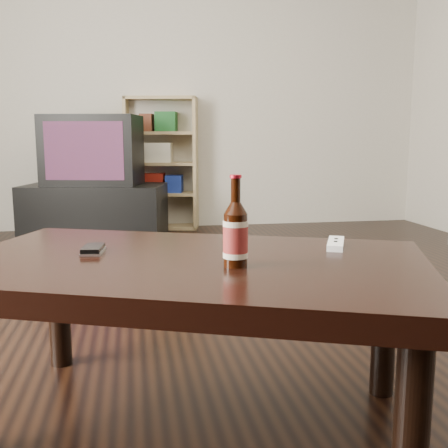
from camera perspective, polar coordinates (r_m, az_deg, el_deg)
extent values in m
cube|color=black|center=(2.03, -2.97, -14.49)|extent=(5.00, 6.00, 0.01)
cube|color=#BDB3A6|center=(4.89, -7.65, 15.50)|extent=(5.00, 0.02, 2.70)
cube|color=black|center=(4.40, -13.84, 1.30)|extent=(1.21, 0.79, 0.44)
cube|color=black|center=(4.36, -14.09, 7.79)|extent=(0.82, 0.61, 0.55)
cube|color=#93350F|center=(4.14, -15.02, 7.69)|extent=(0.59, 0.14, 0.44)
cube|color=#9D7D59|center=(4.86, -10.30, 6.50)|extent=(0.09, 0.29, 1.18)
cube|color=#9D7D59|center=(4.77, -3.10, 6.58)|extent=(0.09, 0.29, 1.18)
cube|color=#9D7D59|center=(4.81, -6.87, 13.41)|extent=(0.68, 0.42, 0.03)
cube|color=#9D7D59|center=(4.87, -6.60, -0.24)|extent=(0.68, 0.42, 0.03)
cube|color=#9D7D59|center=(4.94, -6.50, 6.62)|extent=(0.63, 0.16, 1.18)
cube|color=#9D7D59|center=(4.83, -6.67, 3.32)|extent=(0.62, 0.38, 0.03)
cube|color=#9D7D59|center=(4.81, -6.73, 6.55)|extent=(0.62, 0.38, 0.03)
cube|color=#9D7D59|center=(4.80, -6.79, 9.80)|extent=(0.62, 0.38, 0.03)
cube|color=maroon|center=(4.81, -7.80, 4.48)|extent=(0.25, 0.22, 0.17)
cube|color=navy|center=(4.79, -5.43, 4.38)|extent=(0.18, 0.21, 0.15)
cube|color=white|center=(4.79, -7.33, 7.73)|extent=(0.30, 0.23, 0.17)
cube|color=#1A5924|center=(4.78, -6.30, 11.00)|extent=(0.22, 0.22, 0.17)
cube|color=#592B1A|center=(4.81, -8.37, 10.84)|extent=(0.14, 0.20, 0.15)
cube|color=black|center=(1.46, -3.95, -4.99)|extent=(1.48, 1.18, 0.06)
cylinder|color=black|center=(1.24, 19.73, -20.29)|extent=(0.10, 0.10, 0.42)
cylinder|color=black|center=(1.99, -17.51, -8.74)|extent=(0.10, 0.10, 0.42)
cylinder|color=black|center=(1.77, 17.02, -11.03)|extent=(0.10, 0.10, 0.42)
cylinder|color=black|center=(1.34, 1.26, -1.78)|extent=(0.07, 0.07, 0.14)
cylinder|color=maroon|center=(1.34, 1.26, -1.66)|extent=(0.07, 0.07, 0.08)
cylinder|color=beige|center=(1.34, 1.27, 0.07)|extent=(0.08, 0.08, 0.01)
cylinder|color=beige|center=(1.35, 1.25, -3.37)|extent=(0.08, 0.08, 0.01)
cone|color=black|center=(1.33, 1.27, 1.76)|extent=(0.07, 0.07, 0.03)
cylinder|color=black|center=(1.33, 1.28, 3.72)|extent=(0.03, 0.03, 0.06)
cylinder|color=maroon|center=(1.32, 1.29, 5.21)|extent=(0.04, 0.04, 0.01)
cube|color=silver|center=(1.57, -14.05, -2.90)|extent=(0.07, 0.12, 0.01)
cube|color=black|center=(1.57, -14.06, -2.62)|extent=(0.07, 0.11, 0.02)
cylinder|color=silver|center=(1.53, -14.29, -2.63)|extent=(0.02, 0.02, 0.00)
cube|color=white|center=(1.64, 12.06, -2.10)|extent=(0.11, 0.17, 0.02)
cylinder|color=black|center=(1.66, 12.11, -1.57)|extent=(0.01, 0.01, 0.00)
cylinder|color=black|center=(1.62, 12.05, -1.87)|extent=(0.01, 0.01, 0.00)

